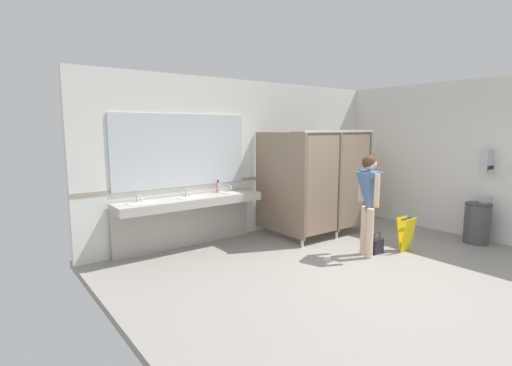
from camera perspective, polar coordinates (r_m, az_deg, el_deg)
ground_plane at (r=5.78m, az=16.21°, el=-13.02°), size 6.56×5.98×0.10m
wall_back at (r=7.39m, az=-0.61°, el=3.79°), size 6.56×0.12×2.89m
wall_side_right at (r=8.08m, az=29.75°, el=3.09°), size 0.12×5.98×2.89m
wall_back_tile_band at (r=7.38m, az=-0.31°, el=0.71°), size 6.56×0.01×0.06m
vanity_counter at (r=6.51m, az=-9.94°, el=-4.11°), size 2.51×0.52×0.99m
mirror_panel at (r=6.54m, az=-10.89°, el=4.77°), size 2.41×0.02×1.22m
bathroom_stalls at (r=7.34m, az=9.53°, el=0.43°), size 1.79×1.36×1.98m
paper_towel_dispenser_upper at (r=7.85m, az=31.36°, el=2.97°), size 0.40×0.13×0.38m
paper_towel_dispenser_lower at (r=7.94m, az=31.16°, el=-3.06°), size 0.35×0.13×0.43m
trash_bin at (r=7.79m, az=30.11°, el=-5.19°), size 0.43×0.43×0.71m
person_standing at (r=6.17m, az=16.43°, el=-1.51°), size 0.53×0.53×1.60m
handbag at (r=6.56m, az=17.55°, el=-8.87°), size 0.22×0.12×0.36m
soap_dispenser at (r=6.81m, az=-5.68°, el=-0.60°), size 0.07×0.07×0.22m
wet_floor_sign at (r=6.78m, az=21.45°, el=-7.09°), size 0.28×0.19×0.56m
floor_drain_cover at (r=6.09m, az=10.67°, el=-11.18°), size 0.14×0.14×0.01m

